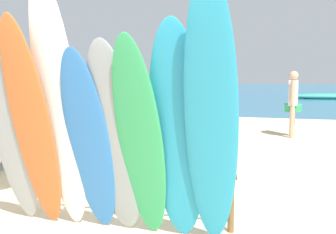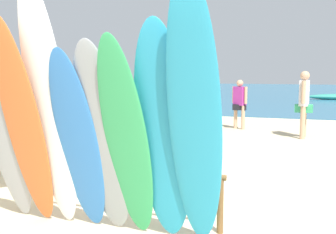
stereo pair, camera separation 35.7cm
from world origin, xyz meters
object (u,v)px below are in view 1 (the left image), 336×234
object	(u,v)px
surfboard_teal_7	(211,120)
surfboard_orange_1	(32,127)
surfboard_grey_4	(115,141)
beach_chair_red	(7,144)
beachgoer_midbeach	(228,100)
distant_boat	(330,96)
surfboard_rack	(123,179)
surfboard_teal_6	(178,136)
surfboard_white_2	(59,109)
beachgoer_near_rack	(293,99)
surfboard_green_5	(140,142)
surfboard_blue_3	(89,144)
surfboard_grey_0	(9,125)

from	to	relation	value
surfboard_teal_7	surfboard_orange_1	bearing A→B (deg)	175.87
surfboard_grey_4	beach_chair_red	xyz separation A→B (m)	(-3.20, 2.49, -0.62)
beachgoer_midbeach	distant_boat	world-z (taller)	beachgoer_midbeach
surfboard_rack	surfboard_orange_1	xyz separation A→B (m)	(-0.78, -0.58, 0.66)
surfboard_teal_6	surfboard_teal_7	size ratio (longest dim) A/B	0.86
surfboard_white_2	beachgoer_near_rack	size ratio (longest dim) A/B	1.58
surfboard_teal_6	beachgoer_near_rack	bearing A→B (deg)	79.33
surfboard_green_5	surfboard_rack	bearing A→B (deg)	131.88
surfboard_teal_6	surfboard_rack	bearing A→B (deg)	145.90
surfboard_orange_1	distant_boat	size ratio (longest dim) A/B	0.47
surfboard_blue_3	surfboard_teal_6	distance (m)	0.97
surfboard_blue_3	surfboard_white_2	bearing A→B (deg)	-165.58
distant_boat	surfboard_rack	bearing A→B (deg)	-101.30
surfboard_white_2	beachgoer_near_rack	world-z (taller)	surfboard_white_2
surfboard_rack	beach_chair_red	world-z (taller)	beach_chair_red
surfboard_teal_6	surfboard_grey_4	bearing A→B (deg)	177.63
surfboard_grey_4	beachgoer_midbeach	distance (m)	8.65
surfboard_orange_1	surfboard_teal_7	bearing A→B (deg)	-0.15
surfboard_orange_1	beach_chair_red	distance (m)	3.53
surfboard_rack	surfboard_grey_4	world-z (taller)	surfboard_grey_4
surfboard_white_2	surfboard_grey_4	bearing A→B (deg)	2.59
surfboard_grey_0	surfboard_green_5	world-z (taller)	surfboard_grey_0
surfboard_orange_1	beachgoer_near_rack	size ratio (longest dim) A/B	1.38
surfboard_rack	distant_boat	distance (m)	23.20
surfboard_orange_1	beachgoer_midbeach	bearing A→B (deg)	84.83
surfboard_rack	surfboard_teal_7	xyz separation A→B (m)	(1.14, -0.62, 0.79)
surfboard_teal_6	surfboard_teal_7	bearing A→B (deg)	-19.52
surfboard_blue_3	beach_chair_red	size ratio (longest dim) A/B	2.33
surfboard_orange_1	beachgoer_near_rack	xyz separation A→B (m)	(2.80, 7.58, -0.15)
surfboard_green_5	distant_boat	distance (m)	23.68
surfboard_orange_1	surfboard_green_5	xyz separation A→B (m)	(1.20, 0.03, -0.11)
surfboard_teal_6	beachgoer_near_rack	xyz separation A→B (m)	(1.23, 7.50, -0.11)
surfboard_orange_1	surfboard_green_5	bearing A→B (deg)	2.40
beachgoer_near_rack	beachgoer_midbeach	size ratio (longest dim) A/B	1.18
surfboard_teal_6	distant_boat	size ratio (longest dim) A/B	0.46
surfboard_white_2	surfboard_teal_6	distance (m)	1.29
surfboard_rack	surfboard_white_2	size ratio (longest dim) A/B	0.95
surfboard_rack	surfboard_white_2	bearing A→B (deg)	-131.09
surfboard_green_5	surfboard_teal_7	bearing A→B (deg)	-0.44
surfboard_orange_1	surfboard_grey_4	world-z (taller)	surfboard_orange_1
surfboard_grey_0	surfboard_orange_1	bearing A→B (deg)	-9.64
surfboard_white_2	beach_chair_red	world-z (taller)	surfboard_white_2
beachgoer_near_rack	surfboard_teal_6	bearing A→B (deg)	174.72
surfboard_grey_0	surfboard_grey_4	world-z (taller)	surfboard_grey_0
surfboard_grey_0	surfboard_green_5	distance (m)	1.53
surfboard_teal_6	surfboard_green_5	bearing A→B (deg)	-174.21
surfboard_rack	surfboard_green_5	size ratio (longest dim) A/B	1.20
beachgoer_near_rack	distant_boat	distance (m)	15.98
surfboard_teal_6	beach_chair_red	distance (m)	4.65
surfboard_grey_0	surfboard_blue_3	bearing A→B (deg)	1.19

